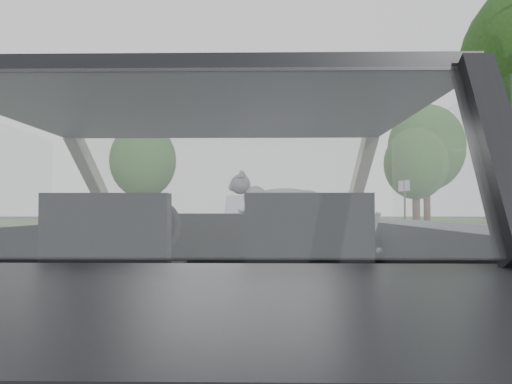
{
  "coord_description": "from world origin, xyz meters",
  "views": [
    {
      "loc": [
        0.23,
        -2.37,
        1.03
      ],
      "look_at": [
        0.18,
        0.58,
        1.13
      ],
      "focal_mm": 35.0,
      "sensor_mm": 36.0,
      "label": 1
    }
  ],
  "objects_px": {
    "cat": "(284,199)",
    "highway_sign": "(405,205)",
    "subject_car": "(217,273)",
    "other_car": "(247,215)"
  },
  "relations": [
    {
      "from": "cat",
      "to": "highway_sign",
      "type": "distance_m",
      "value": 22.12
    },
    {
      "from": "subject_car",
      "to": "other_car",
      "type": "xyz_separation_m",
      "value": [
        -0.48,
        17.4,
        0.07
      ]
    },
    {
      "from": "subject_car",
      "to": "cat",
      "type": "distance_m",
      "value": 0.76
    },
    {
      "from": "cat",
      "to": "other_car",
      "type": "height_order",
      "value": "other_car"
    },
    {
      "from": "subject_car",
      "to": "highway_sign",
      "type": "relative_size",
      "value": 1.63
    },
    {
      "from": "highway_sign",
      "to": "other_car",
      "type": "bearing_deg",
      "value": -170.11
    },
    {
      "from": "cat",
      "to": "other_car",
      "type": "xyz_separation_m",
      "value": [
        -0.82,
        16.82,
        -0.29
      ]
    },
    {
      "from": "cat",
      "to": "subject_car",
      "type": "bearing_deg",
      "value": -109.87
    },
    {
      "from": "other_car",
      "to": "highway_sign",
      "type": "distance_m",
      "value": 8.58
    },
    {
      "from": "subject_car",
      "to": "highway_sign",
      "type": "bearing_deg",
      "value": 72.25
    }
  ]
}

